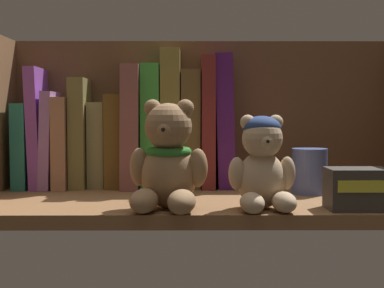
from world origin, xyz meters
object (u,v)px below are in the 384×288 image
Objects in this scene: book_9 at (171,119)px; small_product_box at (358,189)px; book_0 at (29,145)px; book_11 at (208,122)px; book_6 at (116,141)px; book_5 at (99,144)px; teddy_bear_smaller at (263,164)px; book_8 at (152,126)px; book_10 at (191,129)px; book_1 at (42,128)px; book_12 at (224,121)px; pillar_candle at (309,171)px; book_2 at (54,139)px; book_7 at (133,127)px; teddy_bear_larger at (168,162)px; book_4 at (82,133)px; book_3 at (67,142)px.

small_product_box is (26.74, -24.74, -9.45)cm from book_9.
book_11 reaches higher than book_0.
book_11 is at bearing 0.00° from book_6.
book_9 reaches higher than book_5.
teddy_bear_smaller is (13.51, -24.35, -6.09)cm from book_9.
book_11 is 25.86cm from teddy_bear_smaller.
teddy_bear_smaller is (23.59, -24.35, -2.07)cm from book_6.
book_8 reaches higher than book_6.
book_0 is at bearing 180.00° from book_10.
book_12 is at bearing 0.00° from book_1.
book_0 is 0.71× the size of book_1.
book_9 is 1.04× the size of book_12.
book_10 is at bearing 153.47° from pillar_candle.
book_11 reaches higher than book_2.
book_9 is 9.62cm from book_12.
book_7 is at bearing 0.00° from book_0.
book_0 is 0.72× the size of book_10.
book_8 reaches higher than pillar_candle.
teddy_bear_smaller is at bearing -0.40° from teddy_bear_larger.
book_10 is 0.88× the size of book_12.
book_4 reaches higher than teddy_bear_larger.
teddy_bear_larger is at bearing -147.72° from pillar_candle.
book_12 reaches higher than book_11.
book_7 reaches higher than book_10.
book_12 is 25.29cm from teddy_bear_smaller.
book_12 is at bearing 0.00° from book_9.
book_0 is at bearing 180.00° from book_1.
book_12 is 3.16× the size of pillar_candle.
book_8 is 1.44× the size of teddy_bear_larger.
book_9 is at bearing 119.03° from teddy_bear_smaller.
teddy_bear_smaller is at bearing -45.90° from book_6.
book_5 is at bearing 0.00° from book_2.
pillar_candle is at bearing -16.40° from book_6.
book_10 is at bearing 0.00° from book_2.
pillar_candle is (19.65, -9.81, -6.72)cm from book_10.
book_12 reaches higher than book_5.
book_11 is at bearing 0.00° from book_1.
book_4 is at bearing 0.00° from book_2.
book_3 is 22.76cm from book_10.
book_2 reaches higher than pillar_candle.
book_11 reaches higher than teddy_bear_smaller.
teddy_bear_smaller is (6.82, -24.35, -5.44)cm from book_11.
book_1 is at bearing 180.00° from book_4.
small_product_box is (3.50, -14.93, -0.88)cm from pillar_candle.
book_9 is 24.94cm from teddy_bear_larger.
book_11 is at bearing 129.03° from small_product_box.
book_11 is 2.93cm from book_12.
book_2 is at bearing 180.00° from book_7.
book_5 is 13.99cm from book_9.
book_7 is 25.69cm from teddy_bear_larger.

